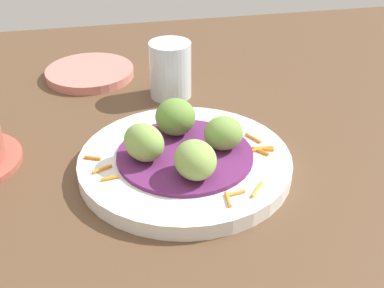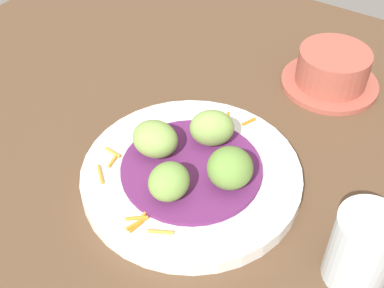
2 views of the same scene
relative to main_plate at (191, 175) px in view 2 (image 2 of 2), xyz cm
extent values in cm
cube|color=brown|center=(4.88, 2.25, -1.97)|extent=(110.00, 110.00, 2.00)
cylinder|color=white|center=(0.00, 0.00, 0.00)|extent=(26.28, 26.28, 1.94)
cylinder|color=#60235B|center=(0.00, 0.00, 1.24)|extent=(16.77, 16.77, 0.54)
cylinder|color=orange|center=(9.36, -0.98, 1.17)|extent=(1.86, 2.17, 0.40)
cylinder|color=orange|center=(9.46, 1.77, 1.17)|extent=(1.62, 2.61, 0.40)
cylinder|color=orange|center=(-11.15, 1.70, 1.17)|extent=(2.04, 1.19, 0.40)
cylinder|color=orange|center=(10.28, -0.37, 1.17)|extent=(1.90, 0.70, 0.40)
cylinder|color=orange|center=(-10.12, -0.94, 1.17)|extent=(2.45, 1.40, 0.40)
cylinder|color=orange|center=(-9.36, -2.98, 1.17)|extent=(2.04, 0.66, 0.40)
cylinder|color=orange|center=(6.55, -8.47, 1.17)|extent=(2.21, 2.51, 0.40)
cylinder|color=orange|center=(2.89, -9.56, 1.17)|extent=(0.59, 2.44, 0.40)
cylinder|color=orange|center=(9.20, -0.55, 1.17)|extent=(1.89, 0.60, 0.40)
cylinder|color=orange|center=(9.90, -0.53, 1.17)|extent=(2.65, 1.34, 0.40)
cylinder|color=orange|center=(4.09, -8.64, 1.17)|extent=(2.10, 0.79, 0.40)
ellipsoid|color=#759E47|center=(4.95, 0.25, 3.60)|extent=(5.12, 4.73, 4.17)
ellipsoid|color=olive|center=(-0.25, 4.95, 3.89)|extent=(7.28, 7.27, 4.77)
ellipsoid|color=#84A851|center=(-4.95, -0.25, 3.79)|extent=(6.57, 6.87, 4.56)
ellipsoid|color=#84A851|center=(0.25, -4.95, 3.67)|extent=(5.18, 5.93, 4.32)
cylinder|color=#A85142|center=(-27.06, 6.77, -0.57)|extent=(14.18, 14.18, 0.80)
cylinder|color=#A85142|center=(-27.06, 6.77, 2.33)|extent=(10.25, 10.25, 5.00)
cylinder|color=silver|center=(1.81, 20.92, 3.41)|extent=(6.51, 6.51, 8.76)
camera|label=1|loc=(-9.91, -52.06, 35.60)|focal=48.24mm
camera|label=2|loc=(34.76, 22.50, 44.84)|focal=47.60mm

